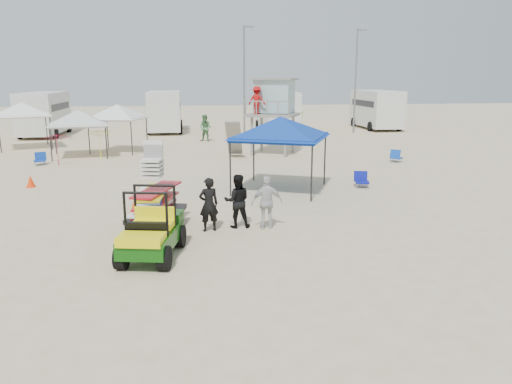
{
  "coord_description": "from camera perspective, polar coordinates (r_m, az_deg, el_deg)",
  "views": [
    {
      "loc": [
        -1.35,
        -10.17,
        4.37
      ],
      "look_at": [
        0.5,
        3.0,
        1.3
      ],
      "focal_mm": 35.0,
      "sensor_mm": 36.0,
      "label": 1
    }
  ],
  "objects": [
    {
      "name": "umbrella_b",
      "position": [
        28.52,
        -17.38,
        5.23
      ],
      "size": [
        2.38,
        2.4,
        1.62
      ],
      "primitive_type": "imported",
      "rotation": [
        0.0,
        0.0,
        0.46
      ],
      "color": "#E8F315",
      "rests_on": "ground"
    },
    {
      "name": "ground",
      "position": [
        11.15,
        -0.4,
        -10.07
      ],
      "size": [
        140.0,
        140.0,
        0.0
      ],
      "primitive_type": "plane",
      "color": "beige",
      "rests_on": "ground"
    },
    {
      "name": "rv_mid_left",
      "position": [
        41.78,
        -10.4,
        9.26
      ],
      "size": [
        2.65,
        6.5,
        3.25
      ],
      "color": "silver",
      "rests_on": "ground"
    },
    {
      "name": "beach_chair_c",
      "position": [
        27.39,
        15.67,
        3.99
      ],
      "size": [
        0.74,
        0.86,
        0.64
      ],
      "color": "#1045AF",
      "rests_on": "ground"
    },
    {
      "name": "lifeguard_tower",
      "position": [
        28.94,
        1.78,
        10.57
      ],
      "size": [
        3.51,
        3.51,
        4.22
      ],
      "color": "gray",
      "rests_on": "ground"
    },
    {
      "name": "rv_far_right",
      "position": [
        44.83,
        13.58,
        9.35
      ],
      "size": [
        2.64,
        6.6,
        3.25
      ],
      "color": "silver",
      "rests_on": "ground"
    },
    {
      "name": "man_right",
      "position": [
        14.6,
        1.26,
        -1.2
      ],
      "size": [
        0.95,
        0.45,
        1.58
      ],
      "primitive_type": "imported",
      "rotation": [
        0.0,
        0.0,
        3.21
      ],
      "color": "silver",
      "rests_on": "ground"
    },
    {
      "name": "man_left",
      "position": [
        14.43,
        -5.42,
        -1.43
      ],
      "size": [
        0.64,
        0.49,
        1.58
      ],
      "primitive_type": "imported",
      "rotation": [
        0.0,
        0.0,
        3.35
      ],
      "color": "black",
      "rests_on": "ground"
    },
    {
      "name": "canopy_white_b",
      "position": [
        34.43,
        -25.22,
        9.02
      ],
      "size": [
        3.81,
        3.81,
        3.26
      ],
      "color": "black",
      "rests_on": "ground"
    },
    {
      "name": "canopy_white_a",
      "position": [
        29.67,
        -19.7,
        8.55
      ],
      "size": [
        3.41,
        3.41,
        3.0
      ],
      "color": "black",
      "rests_on": "ground"
    },
    {
      "name": "surf_trailer",
      "position": [
        14.7,
        -11.4,
        -0.75
      ],
      "size": [
        1.75,
        2.65,
        2.31
      ],
      "color": "black",
      "rests_on": "ground"
    },
    {
      "name": "beach_chair_a",
      "position": [
        27.75,
        -23.46,
        3.51
      ],
      "size": [
        0.68,
        0.74,
        0.64
      ],
      "color": "#0E359D",
      "rests_on": "ground"
    },
    {
      "name": "utility_cart",
      "position": [
        12.49,
        -11.97,
        -3.87
      ],
      "size": [
        1.58,
        2.47,
        1.73
      ],
      "color": "#0E4A0B",
      "rests_on": "ground"
    },
    {
      "name": "man_mid",
      "position": [
        14.73,
        -2.16,
        -1.04
      ],
      "size": [
        0.8,
        0.64,
        1.6
      ],
      "primitive_type": "imported",
      "rotation": [
        0.0,
        0.0,
        3.1
      ],
      "color": "black",
      "rests_on": "ground"
    },
    {
      "name": "distant_beachgoers",
      "position": [
        36.37,
        -2.26,
        7.53
      ],
      "size": [
        8.6,
        5.0,
        1.86
      ],
      "color": "#A0C449",
      "rests_on": "ground"
    },
    {
      "name": "beach_chair_b",
      "position": [
        20.71,
        11.96,
        1.41
      ],
      "size": [
        0.66,
        0.71,
        0.64
      ],
      "color": "#0D1492",
      "rests_on": "ground"
    },
    {
      "name": "canopy_blue",
      "position": [
        19.41,
        2.81,
        8.2
      ],
      "size": [
        4.27,
        4.27,
        3.3
      ],
      "color": "black",
      "rests_on": "ground"
    },
    {
      "name": "light_pole_left",
      "position": [
        37.43,
        -1.36,
        12.42
      ],
      "size": [
        0.14,
        0.14,
        8.0
      ],
      "primitive_type": "cylinder",
      "color": "slate",
      "rests_on": "ground"
    },
    {
      "name": "umbrella_a",
      "position": [
        27.11,
        -21.76,
        4.52
      ],
      "size": [
        1.79,
        1.82,
        1.62
      ],
      "primitive_type": "imported",
      "rotation": [
        0.0,
        0.0,
        -0.01
      ],
      "color": "red",
      "rests_on": "ground"
    },
    {
      "name": "rv_mid_right",
      "position": [
        40.91,
        2.39,
        9.38
      ],
      "size": [
        2.64,
        7.0,
        3.25
      ],
      "color": "silver",
      "rests_on": "ground"
    },
    {
      "name": "cone_near",
      "position": [
        17.05,
        -13.65,
        -1.36
      ],
      "size": [
        0.34,
        0.34,
        0.5
      ],
      "primitive_type": "cone",
      "color": "#E65407",
      "rests_on": "ground"
    },
    {
      "name": "rv_far_left",
      "position": [
        41.63,
        -23.08,
        8.43
      ],
      "size": [
        2.64,
        6.8,
        3.25
      ],
      "color": "silver",
      "rests_on": "ground"
    },
    {
      "name": "cone_far",
      "position": [
        22.25,
        -24.37,
        1.15
      ],
      "size": [
        0.34,
        0.34,
        0.5
      ],
      "primitive_type": "cone",
      "color": "#FF3708",
      "rests_on": "ground"
    },
    {
      "name": "light_pole_right",
      "position": [
        40.91,
        11.3,
        12.23
      ],
      "size": [
        0.14,
        0.14,
        8.0
      ],
      "primitive_type": "cylinder",
      "color": "slate",
      "rests_on": "ground"
    },
    {
      "name": "canopy_white_c",
      "position": [
        30.93,
        -15.58,
        9.36
      ],
      "size": [
        3.35,
        3.35,
        3.21
      ],
      "color": "black",
      "rests_on": "ground"
    }
  ]
}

